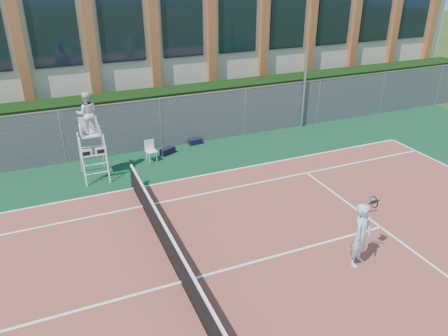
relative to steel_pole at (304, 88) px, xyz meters
name	(u,v)px	position (x,y,z in m)	size (l,w,h in m)	color
ground	(182,283)	(-9.05, -8.70, -1.96)	(120.00, 120.00, 0.00)	#233814
apron	(170,260)	(-9.05, -7.70, -1.96)	(36.00, 20.00, 0.01)	#0B321E
tennis_court	(182,282)	(-9.05, -8.70, -1.94)	(23.77, 10.97, 0.02)	brown
tennis_net	(181,266)	(-9.05, -8.70, -1.43)	(0.10, 11.30, 1.10)	black
fence	(114,130)	(-9.05, 0.10, -0.86)	(40.00, 0.06, 2.20)	#595E60
hedge	(109,121)	(-9.05, 1.30, -0.86)	(40.00, 1.40, 2.20)	black
building	(77,26)	(-9.05, 9.25, 2.18)	(45.00, 10.60, 8.22)	beige
steel_pole	(304,88)	(0.00, 0.00, 0.00)	(0.12, 0.12, 3.93)	#9EA0A5
umpire_chair	(87,116)	(-10.15, -1.66, 0.46)	(0.93, 1.42, 3.32)	white
plastic_chair	(150,149)	(-7.84, -1.03, -1.45)	(0.44, 0.44, 0.86)	silver
sports_bag_near	(168,151)	(-7.03, -0.70, -1.81)	(0.66, 0.27, 0.28)	black
sports_bag_far	(195,141)	(-5.58, -0.10, -1.83)	(0.60, 0.26, 0.24)	black
tennis_player	(361,235)	(-4.45, -9.84, -1.02)	(1.06, 0.79, 1.82)	silver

